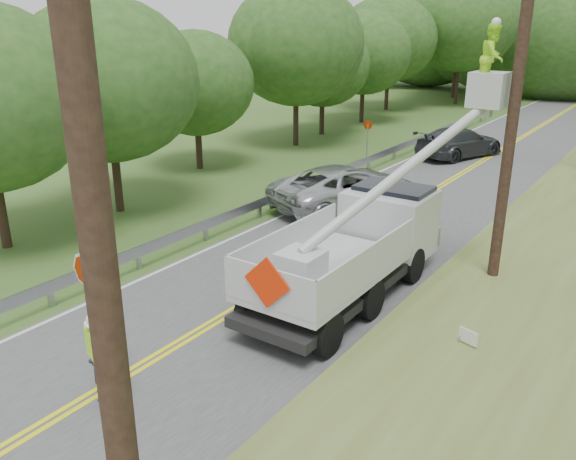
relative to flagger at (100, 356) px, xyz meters
The scene contains 11 objects.
ground 1.51m from the flagger, 115.83° to the left, with size 140.00×140.00×0.00m, color #405B25.
road 14.97m from the flagger, 91.72° to the left, with size 7.20×96.00×0.03m.
guardrail 16.46m from the flagger, 105.76° to the left, with size 0.18×48.00×0.77m.
utility_poles 18.97m from the flagger, 75.77° to the left, with size 1.60×43.30×10.00m.
treeline_left 34.35m from the flagger, 108.64° to the left, with size 12.13×54.14×11.02m.
flagger is the anchor object (origin of this frame).
bucket_truck 8.07m from the flagger, 77.57° to the left, with size 3.96×7.33×7.02m.
suv_silver 13.93m from the flagger, 99.73° to the left, with size 2.88×6.25×1.74m, color silver.
suv_darkgrey 25.56m from the flagger, 94.20° to the left, with size 2.23×5.49×1.59m, color #3C3D44.
stop_sign_permanent 21.89m from the flagger, 104.10° to the left, with size 0.42×0.28×2.26m.
yard_sign 7.77m from the flagger, 47.48° to the left, with size 0.46×0.16×0.68m.
Camera 1 is at (8.85, -6.80, 7.09)m, focal length 36.45 mm.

